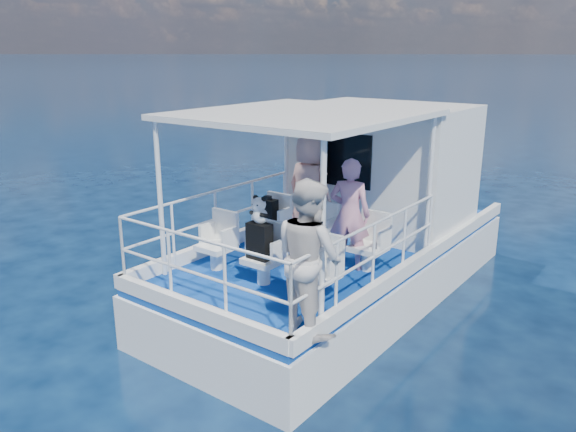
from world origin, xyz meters
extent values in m
plane|color=black|center=(0.00, 0.00, 0.00)|extent=(2000.00, 2000.00, 0.00)
cube|color=white|center=(0.00, 1.00, 0.00)|extent=(3.00, 7.00, 1.60)
cube|color=navy|center=(0.00, 1.00, 0.85)|extent=(2.90, 6.90, 0.10)
cube|color=white|center=(0.00, 2.30, 2.00)|extent=(2.85, 2.00, 2.20)
cube|color=white|center=(0.00, -0.20, 3.14)|extent=(3.00, 3.20, 0.08)
cylinder|color=white|center=(-1.35, -1.70, 2.00)|extent=(0.07, 0.07, 2.20)
cylinder|color=white|center=(1.35, -1.70, 2.00)|extent=(0.07, 0.07, 2.20)
cylinder|color=white|center=(-1.35, 1.20, 2.00)|extent=(0.07, 0.07, 2.20)
cylinder|color=white|center=(1.35, 1.20, 2.00)|extent=(0.07, 0.07, 2.20)
cube|color=white|center=(-0.90, 0.20, 1.09)|extent=(0.48, 0.46, 0.38)
cube|color=white|center=(0.00, 0.20, 1.09)|extent=(0.48, 0.46, 0.38)
cube|color=white|center=(0.90, 0.20, 1.09)|extent=(0.48, 0.46, 0.38)
cube|color=white|center=(-0.90, -1.10, 1.09)|extent=(0.48, 0.46, 0.38)
cube|color=white|center=(0.00, -1.10, 1.09)|extent=(0.48, 0.46, 0.38)
cube|color=white|center=(0.90, -1.10, 1.09)|extent=(0.48, 0.46, 0.38)
imported|color=#DE9D90|center=(-0.66, 0.93, 1.78)|extent=(0.68, 0.50, 1.76)
imported|color=#CA829F|center=(0.62, 0.11, 1.72)|extent=(0.69, 0.54, 1.65)
imported|color=silver|center=(1.25, -1.81, 1.79)|extent=(1.04, 0.92, 1.77)
cube|color=black|center=(-0.94, 0.15, 1.49)|extent=(0.32, 0.18, 0.41)
cube|color=black|center=(-0.02, -1.16, 1.53)|extent=(0.33, 0.19, 0.50)
cube|color=black|center=(-0.92, 0.14, 1.73)|extent=(0.11, 0.07, 0.07)
camera|label=1|loc=(4.60, -6.63, 3.98)|focal=35.00mm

